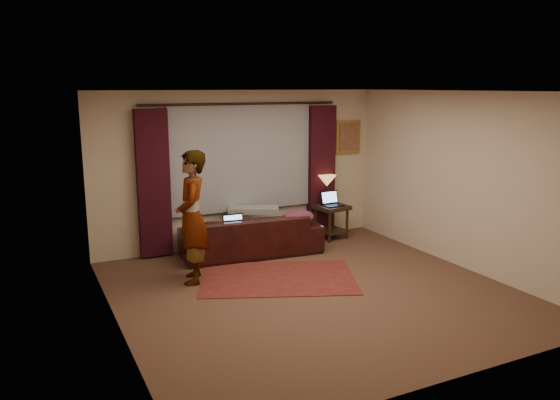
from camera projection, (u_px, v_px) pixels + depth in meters
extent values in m
cube|color=brown|center=(313.00, 292.00, 7.22)|extent=(5.00, 5.00, 0.01)
cube|color=silver|center=(316.00, 91.00, 6.69)|extent=(5.00, 5.00, 0.02)
cube|color=beige|center=(241.00, 169.00, 9.15)|extent=(5.00, 0.02, 2.60)
cube|color=beige|center=(456.00, 246.00, 4.75)|extent=(5.00, 0.02, 2.60)
cube|color=beige|center=(112.00, 215.00, 5.88)|extent=(0.02, 5.00, 2.60)
cube|color=beige|center=(462.00, 180.00, 8.03)|extent=(0.02, 5.00, 2.60)
cube|color=#95959D|center=(242.00, 157.00, 9.06)|extent=(2.50, 0.05, 1.80)
cube|color=black|center=(154.00, 184.00, 8.44)|extent=(0.50, 0.14, 2.30)
cube|color=black|center=(321.00, 171.00, 9.72)|extent=(0.50, 0.14, 2.30)
cylinder|color=black|center=(242.00, 104.00, 8.83)|extent=(0.04, 0.04, 3.40)
cube|color=#B7893D|center=(348.00, 137.00, 9.93)|extent=(0.50, 0.04, 0.60)
imported|color=black|center=(251.00, 227.00, 8.73)|extent=(2.30, 1.15, 0.90)
cube|color=gray|center=(253.00, 195.00, 8.95)|extent=(0.89, 0.64, 0.10)
ellipsoid|color=brown|center=(297.00, 218.00, 8.84)|extent=(0.69, 0.63, 0.24)
cube|color=maroon|center=(278.00, 278.00, 7.70)|extent=(2.53, 2.14, 0.01)
cube|color=black|center=(331.00, 222.00, 9.69)|extent=(0.59, 0.59, 0.60)
imported|color=gray|center=(192.00, 217.00, 7.42)|extent=(0.67, 0.67, 1.83)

